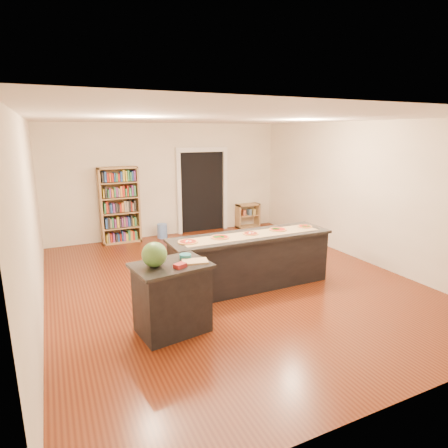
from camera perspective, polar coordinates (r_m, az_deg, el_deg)
name	(u,v)px	position (r m, az deg, el deg)	size (l,w,h in m)	color
room	(229,204)	(6.36, 0.77, 3.11)	(6.00, 7.00, 2.80)	#F0E3CA
doorway	(202,186)	(9.88, -3.33, 5.75)	(1.40, 0.09, 2.21)	black
kitchen_island	(251,260)	(6.39, 4.08, -5.55)	(2.79, 0.76, 0.92)	black
side_counter	(172,298)	(5.03, -7.93, -11.06)	(0.95, 0.70, 0.94)	black
bookshelf	(120,205)	(9.18, -15.59, 2.76)	(0.90, 0.32, 1.80)	tan
low_shelf	(248,215)	(10.44, 3.63, 1.31)	(0.65, 0.28, 0.65)	tan
waste_bin	(162,231)	(9.48, -9.39, -1.05)	(0.25, 0.25, 0.36)	#618AD9
kraft_paper	(252,235)	(6.23, 4.26, -1.63)	(2.43, 0.44, 0.00)	#94734C
watermelon	(154,255)	(4.74, -10.56, -4.60)	(0.32, 0.32, 0.32)	#144214
cutting_board	(195,261)	(4.88, -4.44, -5.69)	(0.33, 0.22, 0.02)	tan
package_red	(180,266)	(4.71, -6.71, -6.31)	(0.15, 0.11, 0.05)	maroon
package_teal	(185,256)	(5.03, -5.92, -4.93)	(0.16, 0.16, 0.06)	#195966
pizza_a	(188,242)	(5.80, -5.51, -2.71)	(0.30, 0.30, 0.02)	tan
pizza_b	(220,237)	(6.03, -0.60, -2.02)	(0.31, 0.31, 0.02)	tan
pizza_c	(251,233)	(6.26, 4.08, -1.44)	(0.27, 0.27, 0.02)	tan
pizza_d	(278,229)	(6.57, 8.20, -0.83)	(0.32, 0.32, 0.02)	tan
pizza_e	(305,226)	(6.87, 12.21, -0.36)	(0.27, 0.27, 0.02)	tan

